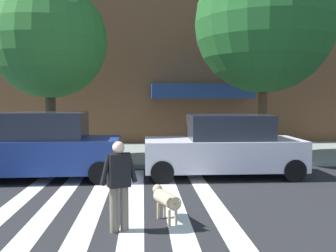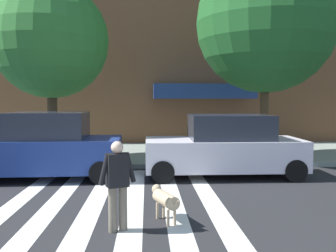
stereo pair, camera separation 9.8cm
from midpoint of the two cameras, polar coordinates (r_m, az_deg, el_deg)
ground_plane at (r=6.88m, az=-2.48°, el=-16.10°), size 160.00×160.00×0.00m
sidewalk_far at (r=15.49m, az=-2.94°, el=-4.31°), size 80.00×6.00×0.15m
crosswalk_stripes at (r=6.91m, az=-9.40°, el=-16.01°), size 4.95×11.14×0.01m
parked_car_behind_first at (r=11.50m, az=-18.60°, el=-3.22°), size 4.63×2.08×1.99m
parked_car_third_in_line at (r=11.36m, az=9.18°, el=-3.28°), size 4.78×2.03×1.90m
street_tree_nearest at (r=13.84m, az=-17.69°, el=12.56°), size 4.08×4.08×6.34m
street_tree_middle at (r=14.30m, az=15.28°, el=15.27°), size 5.12×5.12×7.57m
pedestrian_dog_walker at (r=6.66m, az=-7.49°, el=-8.49°), size 0.68×0.37×1.64m
dog_on_leash at (r=7.24m, az=-0.15°, el=-11.33°), size 0.55×1.07×0.65m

